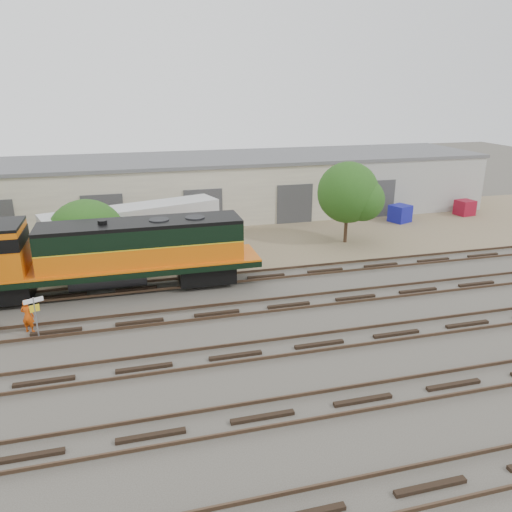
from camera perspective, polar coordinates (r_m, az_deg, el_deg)
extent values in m
plane|color=#47423A|center=(25.34, -3.85, -8.11)|extent=(140.00, 140.00, 0.00)
cube|color=#726047|center=(39.14, -8.14, 1.70)|extent=(80.00, 16.00, 0.02)
cube|color=#4C3828|center=(16.28, 4.69, -25.17)|extent=(80.00, 0.08, 0.14)
cube|color=black|center=(19.09, 0.76, -17.93)|extent=(80.00, 2.40, 0.14)
cube|color=#4C3828|center=(18.43, 1.43, -18.93)|extent=(80.00, 0.08, 0.14)
cube|color=#4C3828|center=(19.59, 0.15, -16.32)|extent=(80.00, 0.08, 0.14)
cube|color=black|center=(22.73, -2.35, -11.31)|extent=(80.00, 2.40, 0.14)
cube|color=#4C3828|center=(22.03, -1.92, -11.95)|extent=(80.00, 0.08, 0.14)
cube|color=#4C3828|center=(23.30, -2.77, -10.10)|extent=(80.00, 0.08, 0.14)
cube|color=black|center=(26.64, -4.49, -6.55)|extent=(80.00, 2.40, 0.14)
cube|color=#4C3828|center=(25.91, -4.19, -6.96)|extent=(80.00, 0.08, 0.14)
cube|color=#4C3828|center=(27.25, -4.79, -5.62)|extent=(80.00, 0.08, 0.14)
cube|color=black|center=(30.70, -6.04, -3.02)|extent=(80.00, 2.40, 0.14)
cube|color=#4C3828|center=(29.96, -5.82, -3.30)|extent=(80.00, 0.08, 0.14)
cube|color=#4C3828|center=(31.34, -6.27, -2.28)|extent=(80.00, 0.08, 0.14)
cube|color=beige|center=(46.26, -9.53, 7.50)|extent=(58.00, 10.00, 5.00)
cube|color=#59595B|center=(45.81, -9.72, 10.75)|extent=(58.40, 10.40, 0.30)
cube|color=#999993|center=(48.74, 18.03, 7.41)|extent=(14.00, 0.10, 5.00)
cube|color=#333335|center=(41.35, -17.06, 4.42)|extent=(3.20, 0.12, 3.40)
cube|color=#333335|center=(41.76, -6.02, 5.30)|extent=(3.20, 0.12, 3.40)
cube|color=#333335|center=(43.66, 4.45, 5.95)|extent=(3.20, 0.12, 3.40)
cube|color=#333335|center=(46.87, 13.79, 6.36)|extent=(3.20, 0.12, 3.40)
cube|color=black|center=(30.98, -27.12, -3.46)|extent=(3.32, 2.49, 1.04)
cube|color=black|center=(30.46, -5.76, -1.72)|extent=(3.32, 2.49, 1.04)
cube|color=black|center=(29.94, -16.65, -1.40)|extent=(17.65, 3.12, 0.36)
cylinder|color=black|center=(30.17, -16.53, -2.55)|extent=(4.36, 1.14, 1.14)
cube|color=#D25D09|center=(29.66, -12.80, 0.39)|extent=(11.42, 2.70, 1.25)
cube|color=black|center=(29.32, -12.96, 2.51)|extent=(11.42, 2.70, 1.04)
cube|color=black|center=(29.16, -13.05, 3.68)|extent=(11.42, 2.70, 0.21)
cylinder|color=gray|center=(25.82, -23.83, -6.59)|extent=(0.07, 0.07, 2.18)
cube|color=white|center=(25.45, -24.11, -4.67)|extent=(0.84, 0.38, 0.22)
cube|color=yellow|center=(25.61, -23.99, -5.48)|extent=(0.43, 0.21, 0.35)
imported|color=#D2480B|center=(26.88, -24.64, -6.25)|extent=(0.73, 0.60, 1.72)
cube|color=silver|center=(35.32, -13.75, 3.55)|extent=(12.17, 5.90, 2.49)
cube|color=black|center=(37.55, -6.74, 1.73)|extent=(2.81, 2.87, 0.92)
cube|color=black|center=(33.89, -20.35, -1.05)|extent=(0.14, 0.14, 1.20)
cube|color=black|center=(35.61, -21.02, -0.18)|extent=(0.14, 0.14, 1.20)
cube|color=#151892|center=(45.91, 16.14, 4.68)|extent=(2.05, 2.00, 1.50)
cube|color=maroon|center=(50.36, 22.75, 5.11)|extent=(1.71, 1.63, 1.40)
cylinder|color=#382619|center=(34.25, -18.36, -1.27)|extent=(0.34, 0.34, 0.46)
sphere|color=#1A4112|center=(33.64, -18.71, 1.91)|extent=(5.03, 5.03, 5.03)
sphere|color=#1A4112|center=(33.01, -16.94, 0.86)|extent=(3.52, 3.52, 3.52)
cylinder|color=#382619|center=(38.81, 10.22, 3.19)|extent=(0.26, 0.26, 2.29)
sphere|color=#1A4112|center=(38.17, 10.46, 7.16)|extent=(4.58, 4.58, 4.58)
sphere|color=#1A4112|center=(38.06, 12.11, 6.31)|extent=(3.21, 3.21, 3.21)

